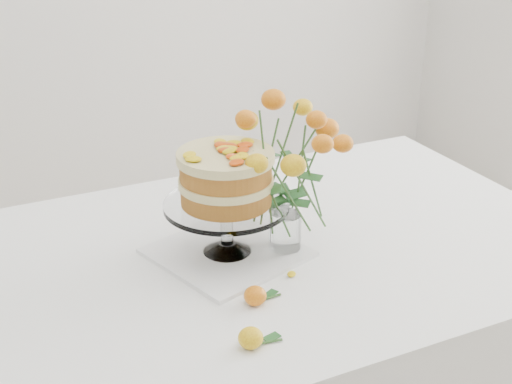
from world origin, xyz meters
TOP-DOWN VIEW (x-y plane):
  - table at (0.00, 0.00)m, footprint 1.43×0.93m
  - napkin at (-0.11, -0.00)m, footprint 0.36×0.36m
  - cake_stand at (-0.11, -0.00)m, footprint 0.27×0.27m
  - rose_vase at (0.02, -0.04)m, footprint 0.29×0.29m
  - loose_rose_near at (-0.20, -0.33)m, footprint 0.08×0.05m
  - loose_rose_far at (-0.14, -0.20)m, footprint 0.08×0.05m
  - stray_petal_a at (-0.12, -0.10)m, footprint 0.03×0.02m
  - stray_petal_b at (-0.02, -0.14)m, footprint 0.03×0.02m

SIDE VIEW (x-z plane):
  - table at x=0.00m, z-range 0.30..1.05m
  - stray_petal_a at x=-0.12m, z-range 0.76..0.76m
  - stray_petal_b at x=-0.02m, z-range 0.76..0.76m
  - napkin at x=-0.11m, z-range 0.76..0.77m
  - loose_rose_far at x=-0.14m, z-range 0.76..0.79m
  - loose_rose_near at x=-0.20m, z-range 0.76..0.79m
  - cake_stand at x=-0.11m, z-range 0.81..1.05m
  - rose_vase at x=0.02m, z-range 0.79..1.15m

